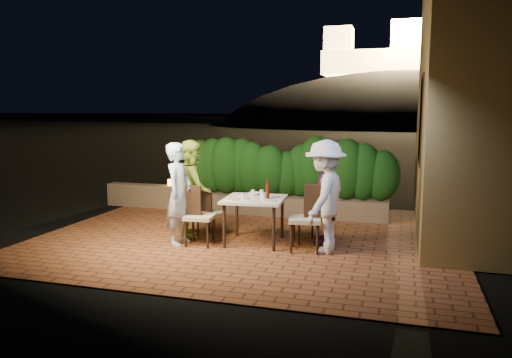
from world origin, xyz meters
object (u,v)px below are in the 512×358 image
at_px(chair_right_front, 305,218).
at_px(diner_purple, 325,198).
at_px(chair_left_back, 211,212).
at_px(bowl, 254,194).
at_px(diner_white, 325,197).
at_px(beer_bottle, 268,188).
at_px(parapet_lamp, 170,183).
at_px(diner_blue, 179,194).
at_px(chair_left_front, 200,215).
at_px(dining_table, 254,221).
at_px(diner_green, 193,188).
at_px(chair_right_back, 306,217).

relative_size(chair_right_front, diner_purple, 0.69).
distance_m(chair_left_back, diner_purple, 1.98).
bearing_deg(bowl, diner_white, -20.05).
xyz_separation_m(beer_bottle, parapet_lamp, (-2.84, 2.23, -0.34)).
relative_size(bowl, diner_white, 0.11).
bearing_deg(diner_blue, chair_left_back, -28.44).
relative_size(chair_left_front, chair_right_front, 0.93).
distance_m(diner_white, parapet_lamp, 4.54).
bearing_deg(diner_white, parapet_lamp, -113.76).
relative_size(dining_table, chair_right_front, 0.92).
bearing_deg(chair_left_front, diner_green, 118.49).
xyz_separation_m(bowl, diner_purple, (1.20, 0.05, -0.02)).
bearing_deg(beer_bottle, diner_purple, 17.67).
height_order(chair_right_back, parapet_lamp, chair_right_back).
bearing_deg(diner_purple, bowl, -96.99).
bearing_deg(diner_purple, chair_right_back, -97.78).
xyz_separation_m(chair_left_front, chair_left_back, (-0.03, 0.56, -0.06)).
distance_m(bowl, diner_green, 1.08).
distance_m(chair_left_back, parapet_lamp, 2.72).
xyz_separation_m(chair_left_back, diner_purple, (1.95, 0.11, 0.33)).
distance_m(dining_table, diner_white, 1.29).
relative_size(diner_green, diner_purple, 1.11).
xyz_separation_m(dining_table, chair_right_front, (0.88, -0.19, 0.15)).
relative_size(diner_white, parapet_lamp, 12.35).
distance_m(dining_table, chair_left_back, 0.87).
relative_size(diner_white, diner_purple, 1.15).
bearing_deg(bowl, diner_green, -176.42).
bearing_deg(chair_right_front, chair_right_back, -88.81).
relative_size(dining_table, diner_purple, 0.64).
height_order(beer_bottle, chair_right_front, beer_bottle).
height_order(diner_blue, diner_green, diner_green).
relative_size(beer_bottle, diner_blue, 0.20).
height_order(chair_left_back, diner_green, diner_green).
bearing_deg(chair_left_front, bowl, 36.35).
height_order(dining_table, chair_left_back, chair_left_back).
xyz_separation_m(chair_left_back, diner_blue, (-0.31, -0.59, 0.41)).
bearing_deg(diner_green, chair_left_front, -170.29).
bearing_deg(diner_green, beer_bottle, -120.08).
distance_m(beer_bottle, diner_purple, 0.95).
height_order(bowl, diner_white, diner_white).
bearing_deg(diner_white, chair_right_front, -80.29).
relative_size(chair_left_back, chair_right_front, 0.81).
distance_m(bowl, diner_blue, 1.25).
distance_m(chair_left_front, diner_white, 2.03).
bearing_deg(chair_right_front, beer_bottle, -26.97).
distance_m(bowl, parapet_lamp, 3.23).
bearing_deg(chair_left_back, diner_purple, 19.58).
xyz_separation_m(chair_right_front, parapet_lamp, (-3.51, 2.46, 0.05)).
relative_size(chair_left_front, diner_blue, 0.59).
bearing_deg(diner_green, parapet_lamp, 12.30).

